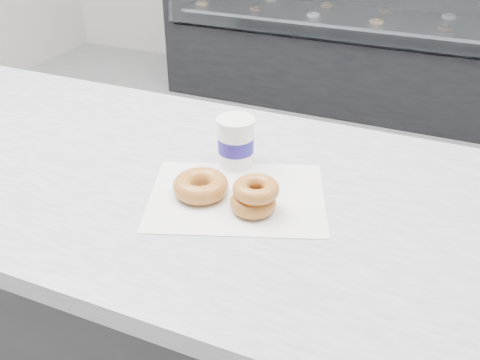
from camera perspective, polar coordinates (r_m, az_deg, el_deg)
The scene contains 7 objects.
ground at distance 2.18m, azimuth -3.05°, elevation -11.27°, with size 5.00×5.00×0.00m, color gray.
counter at distance 1.51m, azimuth -13.81°, elevation -12.41°, with size 3.06×0.76×0.90m.
display_case at distance 3.76m, azimuth 11.57°, elevation 15.46°, with size 2.40×0.74×1.25m.
wax_paper at distance 1.05m, azimuth -0.32°, elevation -1.75°, with size 0.34×0.26×0.00m, color silver.
donut_single at distance 1.05m, azimuth -4.22°, elevation -0.63°, with size 0.11×0.11×0.04m, color #BD7C34.
donut_stack at distance 0.99m, azimuth 1.57°, elevation -1.74°, with size 0.12×0.12×0.06m.
coffee_cup at distance 1.13m, azimuth -0.45°, elevation 4.10°, with size 0.10×0.10×0.11m.
Camera 1 is at (0.74, -1.43, 1.47)m, focal length 40.00 mm.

